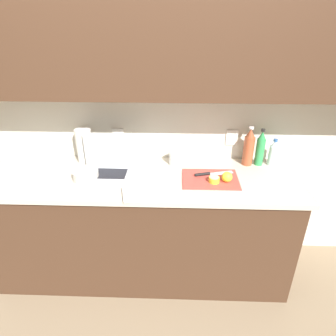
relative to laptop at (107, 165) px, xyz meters
The scene contains 15 objects.
ground_plane 0.99m from the laptop, 12.39° to the right, with size 12.00×12.00×0.00m, color #847056.
wall_back 0.68m from the laptop, 39.02° to the left, with size 5.20×0.38×2.60m.
counter_unit 0.55m from the laptop, 12.90° to the right, with size 2.25×0.65×0.89m.
laptop is the anchor object (origin of this frame).
cutting_board 0.74m from the laptop, ahead, with size 0.39×0.29×0.01m, color #D1473D.
knife 0.72m from the laptop, ahead, with size 0.28×0.10×0.02m.
lemon_half_cut 0.77m from the laptop, ahead, with size 0.07×0.07×0.04m.
lemon_whole_beside 0.85m from the laptop, ahead, with size 0.07×0.07×0.07m.
bottle_green_soda 1.05m from the laptop, ahead, with size 0.08×0.08×0.31m.
bottle_oil_tall 1.14m from the laptop, ahead, with size 0.06×0.06×0.29m.
bottle_water_clear 1.24m from the laptop, ahead, with size 0.07×0.07×0.21m.
measuring_cup 0.51m from the laptop, 17.05° to the left, with size 0.11×0.09×0.11m.
bowl_white 0.17m from the laptop, 143.55° to the right, with size 0.18×0.18×0.06m.
paper_towel_roll 0.28m from the laptop, 139.55° to the left, with size 0.12×0.12×0.26m.
dish_towel 0.40m from the laptop, 47.19° to the right, with size 0.22×0.16×0.02m, color white.
Camera 1 is at (0.26, -1.85, 1.93)m, focal length 32.00 mm.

